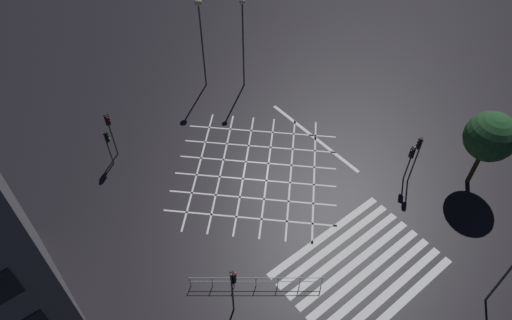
% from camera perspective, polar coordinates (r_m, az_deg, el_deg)
% --- Properties ---
extents(ground_plane, '(200.00, 200.00, 0.00)m').
position_cam_1_polar(ground_plane, '(34.72, 0.00, -1.38)').
color(ground_plane, black).
extents(road_markings, '(14.94, 21.50, 0.01)m').
position_cam_1_polar(road_markings, '(31.87, 8.02, -8.14)').
color(road_markings, silver).
rests_on(road_markings, ground_plane).
extents(traffic_light_sw_main, '(0.39, 0.36, 4.18)m').
position_cam_1_polar(traffic_light_sw_main, '(25.93, -2.88, -15.26)').
color(traffic_light_sw_main, '#424244').
rests_on(traffic_light_sw_main, ground_plane).
extents(traffic_light_se_main, '(0.39, 0.36, 3.36)m').
position_cam_1_polar(traffic_light_se_main, '(34.19, 18.74, 0.34)').
color(traffic_light_se_main, '#424244').
rests_on(traffic_light_se_main, ground_plane).
extents(traffic_light_se_cross, '(0.36, 0.39, 4.36)m').
position_cam_1_polar(traffic_light_se_cross, '(33.75, 19.51, 1.05)').
color(traffic_light_se_cross, '#424244').
rests_on(traffic_light_se_cross, ground_plane).
extents(traffic_light_nw_cross, '(0.36, 0.39, 4.14)m').
position_cam_1_polar(traffic_light_nw_cross, '(35.53, -17.83, 3.97)').
color(traffic_light_nw_cross, '#424244').
rests_on(traffic_light_nw_cross, ground_plane).
extents(traffic_light_nw_main, '(0.39, 0.36, 3.30)m').
position_cam_1_polar(traffic_light_nw_main, '(35.32, -18.06, 2.25)').
color(traffic_light_nw_main, '#424244').
rests_on(traffic_light_nw_main, ground_plane).
extents(street_lamp_west, '(0.61, 0.61, 8.44)m').
position_cam_1_polar(street_lamp_west, '(39.30, -7.01, 16.80)').
color(street_lamp_west, '#424244').
rests_on(street_lamp_west, ground_plane).
extents(street_lamp_far, '(0.48, 0.48, 8.48)m').
position_cam_1_polar(street_lamp_far, '(39.33, -1.66, 16.05)').
color(street_lamp_far, '#424244').
rests_on(street_lamp_far, ground_plane).
extents(street_tree_far, '(3.48, 3.48, 6.36)m').
position_cam_1_polar(street_tree_far, '(34.51, 27.24, 2.59)').
color(street_tree_far, '#38281C').
rests_on(street_tree_far, ground_plane).
extents(pedestrian_railing, '(6.33, 5.07, 1.05)m').
position_cam_1_polar(pedestrian_railing, '(28.63, -0.00, -14.85)').
color(pedestrian_railing, '#B7B7BC').
rests_on(pedestrian_railing, ground_plane).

